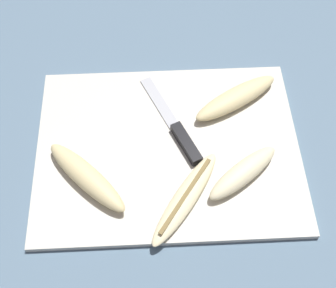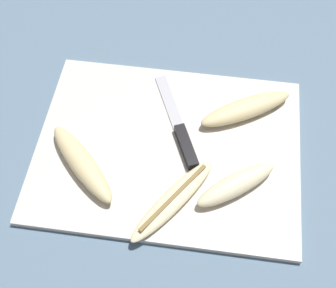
{
  "view_description": "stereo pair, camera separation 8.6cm",
  "coord_description": "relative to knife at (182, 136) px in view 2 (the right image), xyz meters",
  "views": [
    {
      "loc": [
        -0.02,
        -0.46,
        0.75
      ],
      "look_at": [
        0.0,
        0.0,
        0.02
      ],
      "focal_mm": 50.0,
      "sensor_mm": 36.0,
      "label": 1
    },
    {
      "loc": [
        0.06,
        -0.46,
        0.75
      ],
      "look_at": [
        0.0,
        0.0,
        0.02
      ],
      "focal_mm": 50.0,
      "sensor_mm": 36.0,
      "label": 2
    }
  ],
  "objects": [
    {
      "name": "cutting_board",
      "position": [
        -0.02,
        -0.02,
        -0.01
      ],
      "size": [
        0.49,
        0.37,
        0.01
      ],
      "color": "beige",
      "rests_on": "ground_plane"
    },
    {
      "name": "banana_mellow_near",
      "position": [
        -0.17,
        -0.09,
        0.01
      ],
      "size": [
        0.16,
        0.17,
        0.03
      ],
      "rotation": [
        0.0,
        0.0,
        0.76
      ],
      "color": "beige",
      "rests_on": "cutting_board"
    },
    {
      "name": "banana_ripe_center",
      "position": [
        0.11,
        0.07,
        0.01
      ],
      "size": [
        0.19,
        0.13,
        0.03
      ],
      "rotation": [
        0.0,
        0.0,
        5.25
      ],
      "color": "beige",
      "rests_on": "cutting_board"
    },
    {
      "name": "banana_pale_long",
      "position": [
        0.1,
        -0.09,
        0.01
      ],
      "size": [
        0.15,
        0.13,
        0.03
      ],
      "rotation": [
        0.0,
        0.0,
        5.37
      ],
      "color": "beige",
      "rests_on": "cutting_board"
    },
    {
      "name": "knife",
      "position": [
        0.0,
        0.0,
        0.0
      ],
      "size": [
        0.11,
        0.21,
        0.02
      ],
      "rotation": [
        0.0,
        0.0,
        0.42
      ],
      "color": "black",
      "rests_on": "cutting_board"
    },
    {
      "name": "banana_cream_curved",
      "position": [
        0.0,
        -0.13,
        0.0
      ],
      "size": [
        0.15,
        0.19,
        0.02
      ],
      "rotation": [
        0.0,
        0.0,
        2.54
      ],
      "color": "beige",
      "rests_on": "cutting_board"
    },
    {
      "name": "ground_plane",
      "position": [
        -0.02,
        -0.02,
        -0.02
      ],
      "size": [
        4.0,
        4.0,
        0.0
      ],
      "primitive_type": "plane",
      "color": "slate"
    }
  ]
}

